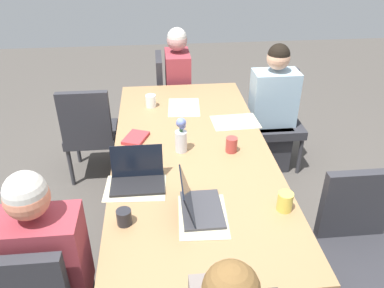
{
  "coord_description": "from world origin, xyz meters",
  "views": [
    {
      "loc": [
        2.25,
        -0.22,
        2.12
      ],
      "look_at": [
        0.0,
        0.0,
        0.77
      ],
      "focal_mm": 36.09,
      "sensor_mm": 36.0,
      "label": 1
    }
  ],
  "objects_px": {
    "dining_table": "(192,158)",
    "coffee_mug_centre_left": "(124,217)",
    "chair_near_right_far": "(89,129)",
    "coffee_mug_near_left": "(285,202)",
    "person_head_left_right_near": "(178,92)",
    "coffee_mug_near_right": "(151,101)",
    "person_far_left_far": "(272,115)",
    "laptop_near_left_mid": "(137,177)",
    "chair_head_left_right_near": "(171,93)",
    "coffee_mug_centre_right": "(231,145)",
    "chair_far_left_far": "(275,114)",
    "flower_vase": "(181,133)",
    "person_near_left_mid": "(50,282)",
    "laptop_head_right_left_near": "(198,205)",
    "book_red_cover": "(136,138)",
    "chair_far_right_mid": "(359,241)"
  },
  "relations": [
    {
      "from": "chair_far_left_far",
      "to": "coffee_mug_near_right",
      "type": "relative_size",
      "value": 8.77
    },
    {
      "from": "chair_head_left_right_near",
      "to": "laptop_near_left_mid",
      "type": "relative_size",
      "value": 2.81
    },
    {
      "from": "dining_table",
      "to": "person_head_left_right_near",
      "type": "xyz_separation_m",
      "value": [
        -1.46,
        0.0,
        -0.13
      ]
    },
    {
      "from": "person_near_left_mid",
      "to": "coffee_mug_near_left",
      "type": "distance_m",
      "value": 1.29
    },
    {
      "from": "dining_table",
      "to": "person_head_left_right_near",
      "type": "height_order",
      "value": "person_head_left_right_near"
    },
    {
      "from": "person_far_left_far",
      "to": "laptop_near_left_mid",
      "type": "height_order",
      "value": "person_far_left_far"
    },
    {
      "from": "laptop_head_right_left_near",
      "to": "flower_vase",
      "type": "bearing_deg",
      "value": -176.33
    },
    {
      "from": "coffee_mug_centre_right",
      "to": "chair_far_left_far",
      "type": "bearing_deg",
      "value": 147.3
    },
    {
      "from": "chair_head_left_right_near",
      "to": "book_red_cover",
      "type": "xyz_separation_m",
      "value": [
        1.34,
        -0.32,
        0.23
      ]
    },
    {
      "from": "dining_table",
      "to": "laptop_head_right_left_near",
      "type": "xyz_separation_m",
      "value": [
        0.64,
        -0.03,
        0.11
      ]
    },
    {
      "from": "flower_vase",
      "to": "coffee_mug_near_right",
      "type": "relative_size",
      "value": 2.45
    },
    {
      "from": "person_near_left_mid",
      "to": "chair_near_right_far",
      "type": "bearing_deg",
      "value": -179.32
    },
    {
      "from": "chair_far_left_far",
      "to": "person_far_left_far",
      "type": "xyz_separation_m",
      "value": [
        0.07,
        -0.06,
        0.03
      ]
    },
    {
      "from": "person_head_left_right_near",
      "to": "coffee_mug_near_right",
      "type": "xyz_separation_m",
      "value": [
        0.73,
        -0.28,
        0.25
      ]
    },
    {
      "from": "coffee_mug_centre_left",
      "to": "coffee_mug_centre_right",
      "type": "height_order",
      "value": "coffee_mug_centre_right"
    },
    {
      "from": "chair_head_left_right_near",
      "to": "laptop_near_left_mid",
      "type": "bearing_deg",
      "value": -8.93
    },
    {
      "from": "person_near_left_mid",
      "to": "coffee_mug_centre_left",
      "type": "bearing_deg",
      "value": 115.61
    },
    {
      "from": "person_head_left_right_near",
      "to": "laptop_near_left_mid",
      "type": "distance_m",
      "value": 1.86
    },
    {
      "from": "person_near_left_mid",
      "to": "flower_vase",
      "type": "distance_m",
      "value": 1.19
    },
    {
      "from": "person_far_left_far",
      "to": "person_head_left_right_near",
      "type": "distance_m",
      "value": 1.03
    },
    {
      "from": "person_far_left_far",
      "to": "coffee_mug_centre_left",
      "type": "distance_m",
      "value": 2.0
    },
    {
      "from": "dining_table",
      "to": "coffee_mug_centre_left",
      "type": "height_order",
      "value": "coffee_mug_centre_left"
    },
    {
      "from": "chair_head_left_right_near",
      "to": "flower_vase",
      "type": "xyz_separation_m",
      "value": [
        1.52,
        -0.0,
        0.36
      ]
    },
    {
      "from": "flower_vase",
      "to": "coffee_mug_near_left",
      "type": "bearing_deg",
      "value": 37.75
    },
    {
      "from": "coffee_mug_centre_left",
      "to": "coffee_mug_centre_right",
      "type": "bearing_deg",
      "value": 133.34
    },
    {
      "from": "chair_far_left_far",
      "to": "coffee_mug_centre_left",
      "type": "distance_m",
      "value": 2.1
    },
    {
      "from": "person_head_left_right_near",
      "to": "coffee_mug_near_right",
      "type": "height_order",
      "value": "person_head_left_right_near"
    },
    {
      "from": "dining_table",
      "to": "chair_near_right_far",
      "type": "distance_m",
      "value": 1.16
    },
    {
      "from": "chair_far_left_far",
      "to": "chair_far_right_mid",
      "type": "distance_m",
      "value": 1.65
    },
    {
      "from": "laptop_near_left_mid",
      "to": "coffee_mug_centre_right",
      "type": "relative_size",
      "value": 3.04
    },
    {
      "from": "person_head_left_right_near",
      "to": "coffee_mug_centre_right",
      "type": "bearing_deg",
      "value": 9.91
    },
    {
      "from": "person_near_left_mid",
      "to": "person_far_left_far",
      "type": "relative_size",
      "value": 1.0
    },
    {
      "from": "chair_head_left_right_near",
      "to": "coffee_mug_centre_right",
      "type": "height_order",
      "value": "chair_head_left_right_near"
    },
    {
      "from": "person_head_left_right_near",
      "to": "chair_far_right_mid",
      "type": "bearing_deg",
      "value": 22.2
    },
    {
      "from": "person_head_left_right_near",
      "to": "chair_far_left_far",
      "type": "bearing_deg",
      "value": 58.36
    },
    {
      "from": "coffee_mug_near_left",
      "to": "coffee_mug_centre_left",
      "type": "height_order",
      "value": "coffee_mug_near_left"
    },
    {
      "from": "person_near_left_mid",
      "to": "coffee_mug_centre_right",
      "type": "height_order",
      "value": "person_near_left_mid"
    },
    {
      "from": "laptop_head_right_left_near",
      "to": "laptop_near_left_mid",
      "type": "height_order",
      "value": "laptop_near_left_mid"
    },
    {
      "from": "chair_far_right_mid",
      "to": "coffee_mug_centre_right",
      "type": "bearing_deg",
      "value": -137.42
    },
    {
      "from": "laptop_near_left_mid",
      "to": "laptop_head_right_left_near",
      "type": "bearing_deg",
      "value": 48.13
    },
    {
      "from": "chair_head_left_right_near",
      "to": "book_red_cover",
      "type": "distance_m",
      "value": 1.39
    },
    {
      "from": "flower_vase",
      "to": "laptop_near_left_mid",
      "type": "relative_size",
      "value": 0.79
    },
    {
      "from": "person_near_left_mid",
      "to": "coffee_mug_near_left",
      "type": "xyz_separation_m",
      "value": [
        -0.21,
        1.25,
        0.25
      ]
    },
    {
      "from": "person_far_left_far",
      "to": "chair_head_left_right_near",
      "type": "relative_size",
      "value": 1.33
    },
    {
      "from": "person_head_left_right_near",
      "to": "coffee_mug_near_left",
      "type": "xyz_separation_m",
      "value": [
        2.13,
        0.44,
        0.25
      ]
    },
    {
      "from": "chair_near_right_far",
      "to": "coffee_mug_near_left",
      "type": "distance_m",
      "value": 1.95
    },
    {
      "from": "coffee_mug_centre_right",
      "to": "flower_vase",
      "type": "bearing_deg",
      "value": -97.06
    },
    {
      "from": "person_near_left_mid",
      "to": "flower_vase",
      "type": "height_order",
      "value": "person_near_left_mid"
    },
    {
      "from": "laptop_head_right_left_near",
      "to": "coffee_mug_near_left",
      "type": "bearing_deg",
      "value": 86.34
    },
    {
      "from": "dining_table",
      "to": "chair_near_right_far",
      "type": "height_order",
      "value": "chair_near_right_far"
    }
  ]
}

